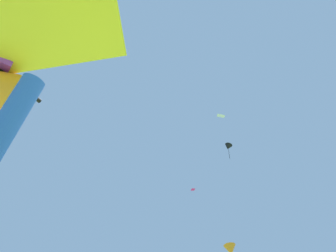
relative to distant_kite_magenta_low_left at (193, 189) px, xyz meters
The scene contains 4 objects.
distant_kite_magenta_low_left is the anchor object (origin of this frame).
distant_kite_black_high_right 7.12m from the distant_kite_magenta_low_left, 11.28° to the left, with size 1.12×1.03×2.24m.
distant_kite_orange_high_left 7.67m from the distant_kite_magenta_low_left, 28.55° to the left, with size 1.89×1.90×3.06m.
distant_kite_white_low_right 9.66m from the distant_kite_magenta_low_left, 48.20° to the right, with size 1.07×1.08×0.41m.
Camera 1 is at (1.15, -0.97, 1.05)m, focal length 32.30 mm.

